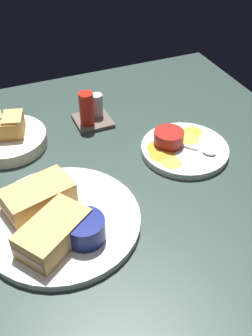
{
  "coord_description": "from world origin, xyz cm",
  "views": [
    {
      "loc": [
        -17.79,
        -55.17,
        57.16
      ],
      "look_at": [
        6.94,
        4.39,
        3.0
      ],
      "focal_mm": 42.55,
      "sensor_mm": 36.0,
      "label": 1
    }
  ],
  "objects_px": {
    "spoon_by_dark_ramekin": "(72,215)",
    "ramekin_dark_sauce": "(85,228)",
    "spoon_by_gravy_ramekin": "(204,151)",
    "condiment_caddy": "(91,112)",
    "bread_basket_rear": "(7,136)",
    "sandwich_half_near": "(38,197)",
    "ramekin_light_gravy": "(169,137)",
    "plate_chips_companion": "(185,149)",
    "sandwich_half_far": "(54,233)",
    "plate_sandwich_main": "(62,221)"
  },
  "relations": [
    {
      "from": "ramekin_light_gravy",
      "to": "bread_basket_rear",
      "type": "relative_size",
      "value": 0.38
    },
    {
      "from": "plate_sandwich_main",
      "to": "ramekin_dark_sauce",
      "type": "xyz_separation_m",
      "value": [
        0.03,
        -0.06,
        0.03
      ]
    },
    {
      "from": "plate_sandwich_main",
      "to": "ramekin_dark_sauce",
      "type": "distance_m",
      "value": 0.07
    },
    {
      "from": "sandwich_half_near",
      "to": "condiment_caddy",
      "type": "relative_size",
      "value": 1.54
    },
    {
      "from": "sandwich_half_far",
      "to": "spoon_by_dark_ramekin",
      "type": "distance_m",
      "value": 0.07
    },
    {
      "from": "plate_chips_companion",
      "to": "condiment_caddy",
      "type": "height_order",
      "value": "condiment_caddy"
    },
    {
      "from": "spoon_by_dark_ramekin",
      "to": "ramekin_light_gravy",
      "type": "height_order",
      "value": "ramekin_light_gravy"
    },
    {
      "from": "spoon_by_gravy_ramekin",
      "to": "sandwich_half_near",
      "type": "bearing_deg",
      "value": -176.17
    },
    {
      "from": "condiment_caddy",
      "to": "spoon_by_dark_ramekin",
      "type": "bearing_deg",
      "value": -114.73
    },
    {
      "from": "plate_sandwich_main",
      "to": "sandwich_half_near",
      "type": "distance_m",
      "value": 0.07
    },
    {
      "from": "condiment_caddy",
      "to": "plate_sandwich_main",
      "type": "bearing_deg",
      "value": -118.03
    },
    {
      "from": "spoon_by_dark_ramekin",
      "to": "condiment_caddy",
      "type": "xyz_separation_m",
      "value": [
        0.14,
        0.31,
        0.01
      ]
    },
    {
      "from": "plate_sandwich_main",
      "to": "sandwich_half_far",
      "type": "height_order",
      "value": "sandwich_half_far"
    },
    {
      "from": "sandwich_half_near",
      "to": "spoon_by_gravy_ramekin",
      "type": "height_order",
      "value": "sandwich_half_near"
    },
    {
      "from": "bread_basket_rear",
      "to": "spoon_by_dark_ramekin",
      "type": "bearing_deg",
      "value": -76.66
    },
    {
      "from": "plate_chips_companion",
      "to": "sandwich_half_far",
      "type": "bearing_deg",
      "value": -155.72
    },
    {
      "from": "plate_sandwich_main",
      "to": "spoon_by_gravy_ramekin",
      "type": "distance_m",
      "value": 0.36
    },
    {
      "from": "sandwich_half_near",
      "to": "ramekin_light_gravy",
      "type": "distance_m",
      "value": 0.34
    },
    {
      "from": "plate_chips_companion",
      "to": "condiment_caddy",
      "type": "bearing_deg",
      "value": 128.95
    },
    {
      "from": "ramekin_light_gravy",
      "to": "condiment_caddy",
      "type": "distance_m",
      "value": 0.22
    },
    {
      "from": "spoon_by_dark_ramekin",
      "to": "bread_basket_rear",
      "type": "bearing_deg",
      "value": 103.34
    },
    {
      "from": "plate_sandwich_main",
      "to": "bread_basket_rear",
      "type": "bearing_deg",
      "value": 99.86
    },
    {
      "from": "plate_chips_companion",
      "to": "ramekin_dark_sauce",
      "type": "bearing_deg",
      "value": -150.33
    },
    {
      "from": "spoon_by_dark_ramekin",
      "to": "ramekin_dark_sauce",
      "type": "bearing_deg",
      "value": -82.84
    },
    {
      "from": "bread_basket_rear",
      "to": "ramekin_light_gravy",
      "type": "bearing_deg",
      "value": -25.06
    },
    {
      "from": "ramekin_dark_sauce",
      "to": "plate_chips_companion",
      "type": "distance_m",
      "value": 0.34
    },
    {
      "from": "plate_chips_companion",
      "to": "bread_basket_rear",
      "type": "relative_size",
      "value": 1.12
    },
    {
      "from": "bread_basket_rear",
      "to": "spoon_by_gravy_ramekin",
      "type": "bearing_deg",
      "value": -28.59
    },
    {
      "from": "sandwich_half_far",
      "to": "plate_sandwich_main",
      "type": "bearing_deg",
      "value": 62.57
    },
    {
      "from": "sandwich_half_near",
      "to": "plate_chips_companion",
      "type": "relative_size",
      "value": 0.72
    },
    {
      "from": "plate_chips_companion",
      "to": "bread_basket_rear",
      "type": "bearing_deg",
      "value": 153.56
    },
    {
      "from": "plate_sandwich_main",
      "to": "bread_basket_rear",
      "type": "relative_size",
      "value": 1.65
    },
    {
      "from": "spoon_by_gravy_ramekin",
      "to": "sandwich_half_far",
      "type": "bearing_deg",
      "value": -161.9
    },
    {
      "from": "plate_sandwich_main",
      "to": "sandwich_half_far",
      "type": "distance_m",
      "value": 0.07
    },
    {
      "from": "ramekin_dark_sauce",
      "to": "spoon_by_dark_ramekin",
      "type": "xyz_separation_m",
      "value": [
        -0.01,
        0.06,
        -0.02
      ]
    },
    {
      "from": "plate_chips_companion",
      "to": "spoon_by_gravy_ramekin",
      "type": "height_order",
      "value": "spoon_by_gravy_ramekin"
    },
    {
      "from": "ramekin_dark_sauce",
      "to": "bread_basket_rear",
      "type": "distance_m",
      "value": 0.36
    },
    {
      "from": "sandwich_half_near",
      "to": "ramekin_light_gravy",
      "type": "bearing_deg",
      "value": 14.69
    },
    {
      "from": "spoon_by_gravy_ramekin",
      "to": "condiment_caddy",
      "type": "bearing_deg",
      "value": 129.23
    },
    {
      "from": "plate_sandwich_main",
      "to": "spoon_by_dark_ramekin",
      "type": "height_order",
      "value": "spoon_by_dark_ramekin"
    },
    {
      "from": "plate_sandwich_main",
      "to": "condiment_caddy",
      "type": "xyz_separation_m",
      "value": [
        0.16,
        0.31,
        0.03
      ]
    },
    {
      "from": "sandwich_half_near",
      "to": "condiment_caddy",
      "type": "bearing_deg",
      "value": 53.16
    },
    {
      "from": "ramekin_light_gravy",
      "to": "bread_basket_rear",
      "type": "xyz_separation_m",
      "value": [
        -0.35,
        0.16,
        -0.01
      ]
    },
    {
      "from": "ramekin_light_gravy",
      "to": "condiment_caddy",
      "type": "relative_size",
      "value": 0.73
    },
    {
      "from": "ramekin_dark_sauce",
      "to": "plate_chips_companion",
      "type": "relative_size",
      "value": 0.36
    },
    {
      "from": "spoon_by_dark_ramekin",
      "to": "condiment_caddy",
      "type": "relative_size",
      "value": 1.05
    },
    {
      "from": "ramekin_dark_sauce",
      "to": "spoon_by_gravy_ramekin",
      "type": "bearing_deg",
      "value": 22.52
    },
    {
      "from": "plate_sandwich_main",
      "to": "plate_chips_companion",
      "type": "height_order",
      "value": "same"
    },
    {
      "from": "plate_sandwich_main",
      "to": "spoon_by_dark_ramekin",
      "type": "xyz_separation_m",
      "value": [
        0.02,
        -0.0,
        0.01
      ]
    },
    {
      "from": "sandwich_half_far",
      "to": "ramekin_light_gravy",
      "type": "height_order",
      "value": "sandwich_half_far"
    }
  ]
}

